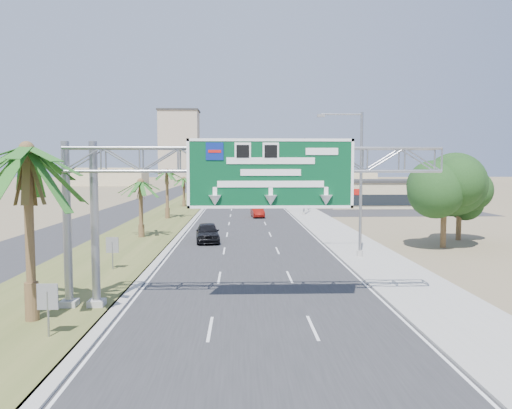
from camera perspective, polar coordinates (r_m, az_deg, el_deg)
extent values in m
cube|color=#28282B|center=(122.13, -1.52, 1.37)|extent=(12.00, 300.00, 0.02)
cube|color=#9E9B93|center=(122.48, 2.46, 1.40)|extent=(4.00, 300.00, 0.10)
cube|color=#4B5626|center=(122.46, -6.20, 1.38)|extent=(7.00, 300.00, 0.12)
cube|color=#28282B|center=(123.19, -9.45, 1.34)|extent=(8.00, 300.00, 0.02)
cylinder|color=gray|center=(23.01, -17.94, -2.34)|extent=(0.36, 0.36, 7.40)
cylinder|color=gray|center=(23.37, -20.77, -2.32)|extent=(0.36, 0.36, 7.40)
cube|color=#9E9B93|center=(23.66, -17.74, -10.80)|extent=(0.70, 0.70, 0.40)
cube|color=#9E9B93|center=(24.01, -20.55, -10.64)|extent=(0.70, 0.70, 0.40)
cube|color=#074222|center=(21.53, 1.68, 3.56)|extent=(7.20, 0.12, 3.00)
cube|color=navy|center=(21.44, -4.75, 6.08)|extent=(0.75, 0.03, 0.75)
cone|color=white|center=(21.49, 1.69, 0.49)|extent=(0.56, 0.56, 0.45)
cylinder|color=brown|center=(21.82, -24.45, -3.41)|extent=(0.36, 0.36, 7.00)
cylinder|color=brown|center=(22.31, -24.23, -10.19)|extent=(0.54, 0.54, 1.68)
cylinder|color=brown|center=(44.96, -13.00, -0.62)|extent=(0.36, 0.36, 5.00)
cylinder|color=brown|center=(45.16, -12.96, -3.02)|extent=(0.54, 0.54, 1.20)
cylinder|color=brown|center=(60.68, -10.11, 1.05)|extent=(0.36, 0.36, 5.80)
cylinder|color=brown|center=(60.84, -10.09, -1.02)|extent=(0.54, 0.54, 1.39)
cylinder|color=brown|center=(78.54, -8.24, 1.33)|extent=(0.36, 0.36, 4.50)
cylinder|color=brown|center=(78.65, -8.23, 0.09)|extent=(0.54, 0.54, 1.08)
cylinder|color=brown|center=(97.42, -7.02, 2.12)|extent=(0.36, 0.36, 5.20)
cylinder|color=brown|center=(97.51, -7.01, 0.96)|extent=(0.54, 0.54, 1.25)
cylinder|color=brown|center=(122.33, -5.98, 2.48)|extent=(0.36, 0.36, 4.80)
cylinder|color=brown|center=(122.40, -5.97, 1.62)|extent=(0.54, 0.54, 1.15)
cylinder|color=gray|center=(35.00, 11.90, 2.12)|extent=(0.20, 0.20, 10.00)
cylinder|color=gray|center=(34.85, 9.75, 10.13)|extent=(2.80, 0.12, 0.12)
cube|color=slate|center=(34.59, 7.44, 10.03)|extent=(0.50, 0.22, 0.18)
cylinder|color=#9E9B93|center=(35.49, 11.78, -5.56)|extent=(0.44, 0.44, 0.50)
cylinder|color=gray|center=(64.52, 5.53, 3.16)|extent=(0.20, 0.20, 10.00)
cylinder|color=gray|center=(64.44, 4.31, 7.48)|extent=(2.80, 0.12, 0.12)
cube|color=slate|center=(64.29, 3.06, 7.40)|extent=(0.50, 0.22, 0.18)
cylinder|color=#9E9B93|center=(64.79, 5.50, -1.05)|extent=(0.44, 0.44, 0.50)
cylinder|color=gray|center=(100.32, 2.86, 3.58)|extent=(0.20, 0.20, 10.00)
cylinder|color=gray|center=(100.27, 2.07, 6.35)|extent=(2.80, 0.12, 0.12)
cube|color=slate|center=(100.17, 1.27, 6.30)|extent=(0.50, 0.22, 0.18)
cylinder|color=#9E9B93|center=(100.49, 2.85, 0.87)|extent=(0.44, 0.44, 0.50)
cylinder|color=gray|center=(84.38, 3.56, 2.76)|extent=(0.28, 0.28, 8.00)
cylinder|color=gray|center=(84.03, 0.16, 5.28)|extent=(10.00, 0.18, 0.18)
cube|color=black|center=(83.89, 1.20, 5.01)|extent=(0.32, 0.18, 0.95)
cube|color=black|center=(83.78, -0.86, 5.01)|extent=(0.32, 0.18, 0.95)
cube|color=black|center=(83.77, -2.58, 5.01)|extent=(0.32, 0.18, 0.95)
sphere|color=red|center=(83.77, 1.20, 5.22)|extent=(0.22, 0.22, 0.22)
imported|color=black|center=(84.35, 3.57, 4.80)|extent=(0.16, 0.16, 0.60)
cylinder|color=#9E9B93|center=(84.56, 3.55, 0.25)|extent=(0.56, 0.56, 0.60)
cube|color=tan|center=(81.35, 14.40, 1.16)|extent=(18.00, 10.00, 4.00)
cylinder|color=brown|center=(41.37, 20.64, -1.97)|extent=(0.44, 0.44, 3.90)
sphere|color=#163412|center=(41.17, 20.73, 1.62)|extent=(4.50, 4.50, 4.50)
cylinder|color=brown|center=(46.23, 22.17, -1.75)|extent=(0.44, 0.44, 3.30)
sphere|color=#163412|center=(46.07, 22.24, 0.97)|extent=(3.50, 3.50, 3.50)
cylinder|color=gray|center=(20.00, -22.66, -11.64)|extent=(0.08, 0.08, 1.80)
cube|color=slate|center=(19.82, -22.72, -9.70)|extent=(0.75, 0.06, 0.95)
cylinder|color=gray|center=(31.39, -16.08, -5.73)|extent=(0.08, 0.08, 1.80)
cube|color=slate|center=(31.27, -16.10, -4.47)|extent=(0.75, 0.06, 0.95)
cube|color=tan|center=(264.04, -8.75, 6.70)|extent=(20.00, 16.00, 35.00)
cube|color=tan|center=(177.57, -16.34, 3.09)|extent=(24.00, 14.00, 6.00)
cube|color=tan|center=(155.11, 9.57, 2.86)|extent=(20.00, 12.00, 5.00)
imported|color=black|center=(41.91, -5.56, -3.21)|extent=(2.34, 4.91, 1.62)
imported|color=maroon|center=(62.20, 0.17, -0.86)|extent=(1.73, 4.16, 1.34)
imported|color=gray|center=(84.95, 2.37, 0.51)|extent=(2.51, 4.76, 1.28)
imported|color=black|center=(98.01, -3.31, 1.02)|extent=(2.13, 4.60, 1.30)
cylinder|color=gray|center=(72.10, 5.98, 2.64)|extent=(0.20, 0.20, 8.41)
cube|color=#B30E13|center=(72.08, 6.00, 4.87)|extent=(2.34, 1.18, 2.40)
cube|color=white|center=(71.90, 6.02, 4.87)|extent=(1.57, 0.67, 0.84)
cylinder|color=gray|center=(80.89, 5.17, 2.53)|extent=(0.20, 0.20, 7.56)
cube|color=navy|center=(80.85, 5.18, 4.00)|extent=(2.00, 0.33, 3.00)
cube|color=white|center=(80.67, 5.19, 4.00)|extent=(1.40, 0.06, 1.05)
cylinder|color=gray|center=(88.83, 5.36, 2.97)|extent=(0.20, 0.20, 8.43)
cube|color=red|center=(88.82, 5.37, 4.98)|extent=(2.22, 0.67, 1.80)
cube|color=white|center=(88.64, 5.39, 4.98)|extent=(1.52, 0.30, 0.63)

